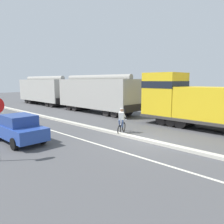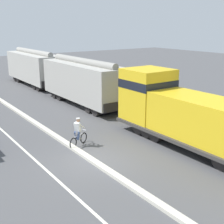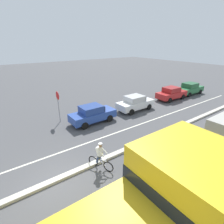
% 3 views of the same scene
% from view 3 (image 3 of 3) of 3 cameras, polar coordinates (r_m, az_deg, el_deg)
% --- Properties ---
extents(ground_plane, '(120.00, 120.00, 0.00)m').
position_cam_3_polar(ground_plane, '(10.50, -16.87, -20.42)').
color(ground_plane, '#4C4C4F').
extents(median_curb, '(0.36, 36.00, 0.16)m').
position_cam_3_polar(median_curb, '(13.00, 9.05, -10.11)').
color(median_curb, beige).
rests_on(median_curb, ground).
extents(lane_stripe, '(0.14, 36.00, 0.01)m').
position_cam_3_polar(lane_stripe, '(14.58, 2.42, -6.40)').
color(lane_stripe, silver).
rests_on(lane_stripe, ground).
extents(parked_car_blue, '(1.88, 4.22, 1.62)m').
position_cam_3_polar(parked_car_blue, '(15.99, -6.37, -0.65)').
color(parked_car_blue, '#28479E').
rests_on(parked_car_blue, ground).
extents(parked_car_white, '(1.87, 4.22, 1.62)m').
position_cam_3_polar(parked_car_white, '(18.96, 7.57, 2.96)').
color(parked_car_white, silver).
rests_on(parked_car_white, ground).
extents(parked_car_red, '(1.93, 4.25, 1.62)m').
position_cam_3_polar(parked_car_red, '(23.67, 18.83, 5.80)').
color(parked_car_red, red).
rests_on(parked_car_red, ground).
extents(parked_car_green, '(1.91, 4.24, 1.62)m').
position_cam_3_polar(parked_car_green, '(27.13, 24.13, 7.02)').
color(parked_car_green, '#286B3D').
rests_on(parked_car_green, ground).
extents(cyclist, '(1.58, 0.80, 1.71)m').
position_cam_3_polar(cyclist, '(10.33, -3.88, -14.35)').
color(cyclist, black).
rests_on(cyclist, ground).
extents(stop_sign, '(0.76, 0.08, 2.88)m').
position_cam_3_polar(stop_sign, '(16.34, -17.22, 3.48)').
color(stop_sign, gray).
rests_on(stop_sign, ground).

